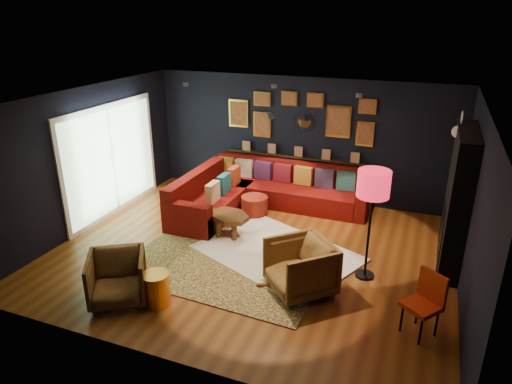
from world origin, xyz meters
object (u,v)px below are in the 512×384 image
(coffee_table, at_px, (229,218))
(floor_lamp, at_px, (373,188))
(gold_stool, at_px, (157,289))
(dog, at_px, (296,275))
(pouf, at_px, (254,205))
(sectional, at_px, (257,193))
(armchair_right, at_px, (300,265))
(armchair_left, at_px, (117,276))
(orange_chair, at_px, (426,299))

(coffee_table, xyz_separation_m, floor_lamp, (2.51, -0.46, 1.10))
(floor_lamp, bearing_deg, coffee_table, 169.63)
(gold_stool, bearing_deg, floor_lamp, 34.46)
(dog, bearing_deg, gold_stool, -163.13)
(floor_lamp, bearing_deg, pouf, 148.12)
(sectional, relative_size, floor_lamp, 1.97)
(pouf, bearing_deg, armchair_right, -54.63)
(coffee_table, relative_size, pouf, 1.86)
(pouf, xyz_separation_m, dog, (1.54, -2.22, 0.00))
(armchair_left, relative_size, orange_chair, 0.93)
(sectional, distance_m, gold_stool, 3.64)
(sectional, relative_size, armchair_right, 3.92)
(coffee_table, distance_m, pouf, 1.07)
(pouf, bearing_deg, coffee_table, -93.46)
(orange_chair, height_order, floor_lamp, floor_lamp)
(coffee_table, height_order, dog, coffee_table)
(armchair_right, height_order, orange_chair, armchair_right)
(sectional, xyz_separation_m, orange_chair, (3.41, -2.93, 0.17))
(armchair_right, bearing_deg, armchair_left, -107.31)
(pouf, xyz_separation_m, floor_lamp, (2.44, -1.52, 1.25))
(sectional, bearing_deg, coffee_table, -89.41)
(armchair_left, distance_m, floor_lamp, 3.83)
(pouf, bearing_deg, floor_lamp, -31.88)
(pouf, xyz_separation_m, orange_chair, (3.33, -2.59, 0.29))
(coffee_table, bearing_deg, armchair_right, -35.88)
(armchair_right, bearing_deg, dog, -167.15)
(armchair_left, bearing_deg, sectional, 48.05)
(gold_stool, bearing_deg, armchair_left, -167.43)
(armchair_left, bearing_deg, dog, -4.28)
(dog, bearing_deg, pouf, 108.96)
(pouf, bearing_deg, gold_stool, -92.71)
(sectional, height_order, coffee_table, sectional)
(coffee_table, bearing_deg, gold_stool, -92.35)
(coffee_table, bearing_deg, armchair_left, -105.18)
(sectional, xyz_separation_m, floor_lamp, (2.52, -1.86, 1.14))
(gold_stool, bearing_deg, pouf, 87.29)
(gold_stool, relative_size, orange_chair, 0.56)
(armchair_left, height_order, dog, armchair_left)
(sectional, height_order, armchair_left, sectional)
(coffee_table, height_order, armchair_left, armchair_left)
(pouf, xyz_separation_m, gold_stool, (-0.16, -3.30, 0.03))
(armchair_right, xyz_separation_m, dog, (-0.08, 0.05, -0.22))
(floor_lamp, bearing_deg, armchair_left, -148.81)
(armchair_right, height_order, dog, armchair_right)
(pouf, xyz_separation_m, armchair_left, (-0.71, -3.43, 0.18))
(coffee_table, distance_m, orange_chair, 3.72)
(coffee_table, distance_m, armchair_right, 2.07)
(pouf, height_order, orange_chair, orange_chair)
(sectional, relative_size, armchair_left, 4.35)
(sectional, bearing_deg, armchair_right, -57.07)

